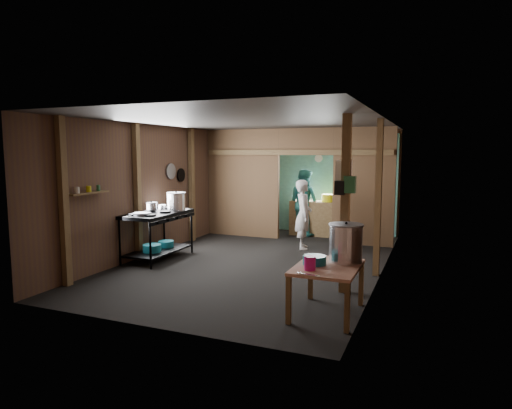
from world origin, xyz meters
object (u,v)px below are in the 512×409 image
at_px(pink_bucket, 310,263).
at_px(gas_range, 158,236).
at_px(cook, 303,214).
at_px(yellow_tub, 328,198).
at_px(stove_pot_large, 176,202).
at_px(stock_pot, 346,244).
at_px(prep_table, 327,290).

bearing_deg(pink_bucket, gas_range, 151.19).
bearing_deg(pink_bucket, cook, 107.28).
distance_m(yellow_tub, cook, 1.64).
height_order(pink_bucket, yellow_tub, yellow_tub).
height_order(stove_pot_large, yellow_tub, stove_pot_large).
distance_m(stove_pot_large, cook, 2.68).
distance_m(gas_range, stock_pot, 4.14).
bearing_deg(stove_pot_large, cook, 35.20).
xyz_separation_m(pink_bucket, yellow_tub, (-1.05, 5.52, 0.22)).
xyz_separation_m(pink_bucket, cook, (-1.21, 3.90, 0.02)).
distance_m(gas_range, prep_table, 4.07).
relative_size(stove_pot_large, pink_bucket, 2.20).
bearing_deg(stock_pot, prep_table, -120.05).
relative_size(stock_pot, pink_bucket, 3.07).
bearing_deg(cook, yellow_tub, -24.75).
height_order(prep_table, pink_bucket, pink_bucket).
distance_m(stove_pot_large, stock_pot, 4.12).
height_order(gas_range, pink_bucket, gas_range).
xyz_separation_m(yellow_tub, cook, (-0.16, -1.62, -0.20)).
distance_m(gas_range, pink_bucket, 4.07).
height_order(gas_range, yellow_tub, yellow_tub).
distance_m(gas_range, yellow_tub, 4.38).
bearing_deg(stove_pot_large, pink_bucket, -34.95).
bearing_deg(yellow_tub, stock_pot, -74.45).
bearing_deg(yellow_tub, prep_table, -77.03).
distance_m(prep_table, stock_pot, 0.65).
distance_m(prep_table, stove_pot_large, 4.18).
xyz_separation_m(stove_pot_large, yellow_tub, (2.33, 3.15, -0.14)).
relative_size(prep_table, pink_bucket, 6.31).
bearing_deg(cook, gas_range, 110.54).
height_order(prep_table, stock_pot, stock_pot).
bearing_deg(stove_pot_large, gas_range, -112.49).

